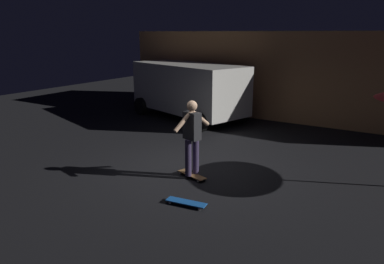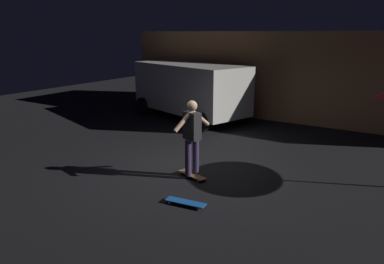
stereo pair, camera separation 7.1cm
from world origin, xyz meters
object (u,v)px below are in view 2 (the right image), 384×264
object	(u,v)px
skateboard_ridden	(192,175)
skater	(192,133)
skateboard_spare	(186,202)
parked_van	(190,88)

from	to	relation	value
skateboard_ridden	skater	world-z (taller)	skater
skater	skateboard_spare	bearing A→B (deg)	-62.55
skateboard_spare	skater	xyz separation A→B (m)	(-0.63, 1.22, 0.98)
skateboard_spare	parked_van	bearing A→B (deg)	122.21
skateboard_spare	skater	bearing A→B (deg)	117.45
skateboard_ridden	parked_van	bearing A→B (deg)	123.33
parked_van	skateboard_spare	distance (m)	7.31
skateboard_ridden	skateboard_spare	size ratio (longest dim) A/B	1.01
skateboard_spare	skateboard_ridden	bearing A→B (deg)	117.45
skateboard_ridden	skater	xyz separation A→B (m)	(0.00, -0.00, 0.98)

